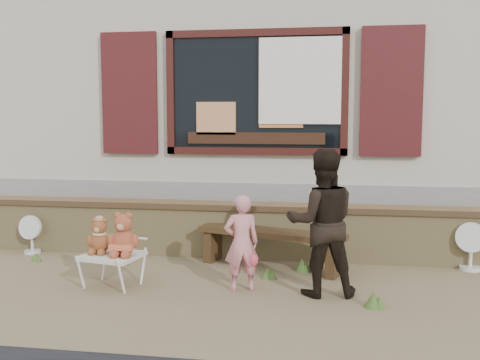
% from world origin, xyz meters
% --- Properties ---
extents(ground, '(80.00, 80.00, 0.00)m').
position_xyz_m(ground, '(0.00, 0.00, 0.00)').
color(ground, brown).
rests_on(ground, ground).
extents(shopfront, '(8.04, 5.13, 4.00)m').
position_xyz_m(shopfront, '(0.00, 4.49, 2.00)').
color(shopfront, gray).
rests_on(shopfront, ground).
extents(brick_wall, '(7.10, 0.36, 0.67)m').
position_xyz_m(brick_wall, '(0.00, 1.00, 0.34)').
color(brick_wall, tan).
rests_on(brick_wall, ground).
extents(bench, '(1.74, 0.87, 0.44)m').
position_xyz_m(bench, '(0.37, 0.53, 0.32)').
color(bench, '#322211').
rests_on(bench, ground).
extents(folding_chair, '(0.63, 0.58, 0.34)m').
position_xyz_m(folding_chair, '(-1.15, -0.42, 0.31)').
color(folding_chair, beige).
rests_on(folding_chair, ground).
extents(teddy_bear_left, '(0.31, 0.28, 0.37)m').
position_xyz_m(teddy_bear_left, '(-1.29, -0.40, 0.52)').
color(teddy_bear_left, brown).
rests_on(teddy_bear_left, folding_chair).
extents(teddy_bear_right, '(0.37, 0.34, 0.45)m').
position_xyz_m(teddy_bear_right, '(-1.02, -0.45, 0.56)').
color(teddy_bear_right, brown).
rests_on(teddy_bear_right, folding_chair).
extents(child, '(0.41, 0.33, 0.96)m').
position_xyz_m(child, '(0.17, -0.34, 0.48)').
color(child, pink).
rests_on(child, ground).
extents(adult, '(0.77, 0.64, 1.42)m').
position_xyz_m(adult, '(0.95, -0.35, 0.71)').
color(adult, black).
rests_on(adult, ground).
extents(fan_left, '(0.31, 0.21, 0.49)m').
position_xyz_m(fan_left, '(-2.70, 0.74, 0.25)').
color(fan_left, silver).
rests_on(fan_left, ground).
extents(fan_right, '(0.36, 0.23, 0.55)m').
position_xyz_m(fan_right, '(2.61, 0.80, 0.28)').
color(fan_right, silver).
rests_on(fan_right, ground).
extents(grass_tufts, '(5.46, 1.87, 0.16)m').
position_xyz_m(grass_tufts, '(-0.11, -0.30, 0.07)').
color(grass_tufts, '#3E5D25').
rests_on(grass_tufts, ground).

